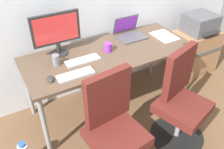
{
  "coord_description": "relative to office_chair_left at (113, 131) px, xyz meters",
  "views": [
    {
      "loc": [
        -1.05,
        -1.92,
        2.01
      ],
      "look_at": [
        0.0,
        -0.05,
        0.48
      ],
      "focal_mm": 39.21,
      "sensor_mm": 36.0,
      "label": 1
    }
  ],
  "objects": [
    {
      "name": "office_chair_right",
      "position": [
        0.74,
        -0.0,
        0.0
      ],
      "size": [
        0.55,
        0.55,
        0.94
      ],
      "color": "black",
      "rests_on": "ground"
    },
    {
      "name": "paper_pile",
      "position": [
        1.08,
        0.71,
        0.31
      ],
      "size": [
        0.21,
        0.3,
        0.01
      ],
      "primitive_type": "cube",
      "color": "white",
      "rests_on": "desk"
    },
    {
      "name": "side_cabinet",
      "position": [
        1.73,
        0.79,
        -0.12
      ],
      "size": [
        0.59,
        0.42,
        0.6
      ],
      "color": "#996B47",
      "rests_on": "ground"
    },
    {
      "name": "pen_cup",
      "position": [
        -0.2,
        0.74,
        0.36
      ],
      "size": [
        0.07,
        0.07,
        0.1
      ],
      "primitive_type": "cylinder",
      "color": "slate",
      "rests_on": "desk"
    },
    {
      "name": "ground_plane",
      "position": [
        0.35,
        0.71,
        -0.42
      ],
      "size": [
        5.28,
        5.28,
        0.0
      ],
      "primitive_type": "plane",
      "color": "brown"
    },
    {
      "name": "mouse_by_monitor",
      "position": [
        -0.33,
        0.53,
        0.32
      ],
      "size": [
        0.06,
        0.1,
        0.03
      ],
      "primitive_type": "ellipsoid",
      "color": "#2D2D2D",
      "rests_on": "desk"
    },
    {
      "name": "keyboard_by_monitor",
      "position": [
        -0.11,
        0.49,
        0.32
      ],
      "size": [
        0.34,
        0.12,
        0.02
      ],
      "primitive_type": "cube",
      "color": "#B7B7B7",
      "rests_on": "desk"
    },
    {
      "name": "office_chair_left",
      "position": [
        0.0,
        0.0,
        0.0
      ],
      "size": [
        0.54,
        0.54,
        0.94
      ],
      "color": "black",
      "rests_on": "ground"
    },
    {
      "name": "mouse_by_laptop",
      "position": [
        1.14,
        0.41,
        0.32
      ],
      "size": [
        0.06,
        0.1,
        0.03
      ],
      "primitive_type": "ellipsoid",
      "color": "#2D2D2D",
      "rests_on": "desk"
    },
    {
      "name": "open_laptop",
      "position": [
        0.72,
        0.91,
        0.36
      ],
      "size": [
        0.31,
        0.28,
        0.22
      ],
      "color": "#4C4C51",
      "rests_on": "desk"
    },
    {
      "name": "desk",
      "position": [
        0.35,
        0.71,
        0.25
      ],
      "size": [
        1.78,
        0.72,
        0.73
      ],
      "color": "brown",
      "rests_on": "ground"
    },
    {
      "name": "printer",
      "position": [
        1.73,
        0.79,
        0.3
      ],
      "size": [
        0.38,
        0.4,
        0.24
      ],
      "color": "#515156",
      "rests_on": "side_cabinet"
    },
    {
      "name": "keyboard_by_laptop",
      "position": [
        0.04,
        0.68,
        0.32
      ],
      "size": [
        0.34,
        0.12,
        0.02
      ],
      "primitive_type": "cube",
      "color": "#B7B7B7",
      "rests_on": "desk"
    },
    {
      "name": "desktop_monitor",
      "position": [
        -0.11,
        0.93,
        0.56
      ],
      "size": [
        0.48,
        0.18,
        0.43
      ],
      "color": "#262626",
      "rests_on": "desk"
    },
    {
      "name": "coffee_mug",
      "position": [
        0.35,
        0.73,
        0.35
      ],
      "size": [
        0.08,
        0.08,
        0.09
      ],
      "primitive_type": "cylinder",
      "color": "purple",
      "rests_on": "desk"
    }
  ]
}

